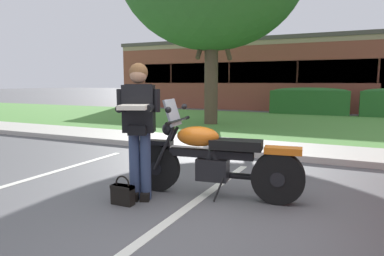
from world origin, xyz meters
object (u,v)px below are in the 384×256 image
object	(u,v)px
motorcycle	(220,160)
handbag	(123,193)
rider_person	(139,120)
hedge_left	(309,101)
brick_building	(308,75)

from	to	relation	value
motorcycle	handbag	bearing A→B (deg)	-142.17
motorcycle	handbag	xyz separation A→B (m)	(-0.97, -0.76, -0.34)
rider_person	motorcycle	bearing A→B (deg)	29.82
motorcycle	hedge_left	world-z (taller)	motorcycle
handbag	brick_building	size ratio (longest dim) A/B	0.02
hedge_left	handbag	bearing A→B (deg)	-93.15
rider_person	handbag	bearing A→B (deg)	-109.41
motorcycle	rider_person	size ratio (longest dim) A/B	1.31
motorcycle	brick_building	size ratio (longest dim) A/B	0.11
rider_person	brick_building	size ratio (longest dim) A/B	0.08
rider_person	hedge_left	world-z (taller)	rider_person
hedge_left	brick_building	bearing A→B (deg)	97.39
motorcycle	brick_building	xyz separation A→B (m)	(-1.03, 18.08, 1.41)
rider_person	handbag	distance (m)	0.90
motorcycle	brick_building	bearing A→B (deg)	93.26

